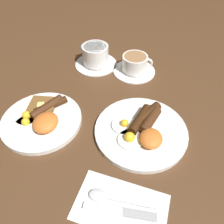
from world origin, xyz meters
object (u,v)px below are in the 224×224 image
object	(u,v)px
teacup_far	(95,56)
teacup_near	(135,65)
breakfast_plate_far	(42,119)
breakfast_plate_near	(142,130)
knife	(124,212)
spoon	(106,197)

from	to	relation	value
teacup_far	teacup_near	bearing A→B (deg)	-92.13
teacup_near	teacup_far	bearing A→B (deg)	87.87
breakfast_plate_far	breakfast_plate_near	bearing A→B (deg)	-82.72
teacup_far	knife	bearing A→B (deg)	-155.75
breakfast_plate_near	spoon	world-z (taller)	breakfast_plate_near
teacup_far	spoon	xyz separation A→B (m)	(-0.50, -0.19, -0.03)
breakfast_plate_far	knife	xyz separation A→B (m)	(-0.19, -0.29, -0.01)
knife	spoon	xyz separation A→B (m)	(0.02, 0.05, 0.00)
breakfast_plate_near	breakfast_plate_far	distance (m)	0.29
breakfast_plate_far	spoon	bearing A→B (deg)	-124.77
breakfast_plate_far	teacup_near	xyz separation A→B (m)	(0.32, -0.21, 0.01)
breakfast_plate_far	knife	distance (m)	0.35
breakfast_plate_near	teacup_near	bearing A→B (deg)	15.06
breakfast_plate_near	breakfast_plate_far	world-z (taller)	breakfast_plate_far
breakfast_plate_near	breakfast_plate_far	bearing A→B (deg)	97.28
breakfast_plate_far	teacup_far	bearing A→B (deg)	-10.13
breakfast_plate_near	teacup_far	size ratio (longest dim) A/B	1.61
breakfast_plate_far	teacup_near	size ratio (longest dim) A/B	1.49
teacup_far	breakfast_plate_near	bearing A→B (deg)	-141.46
teacup_near	teacup_far	distance (m)	0.16
spoon	knife	bearing A→B (deg)	152.62
teacup_near	spoon	bearing A→B (deg)	-176.20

